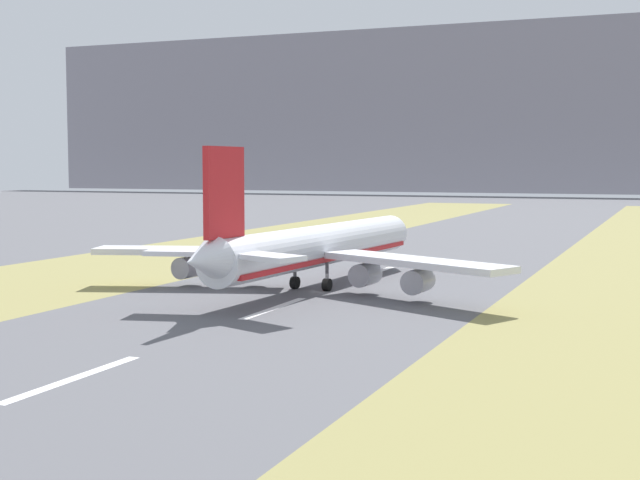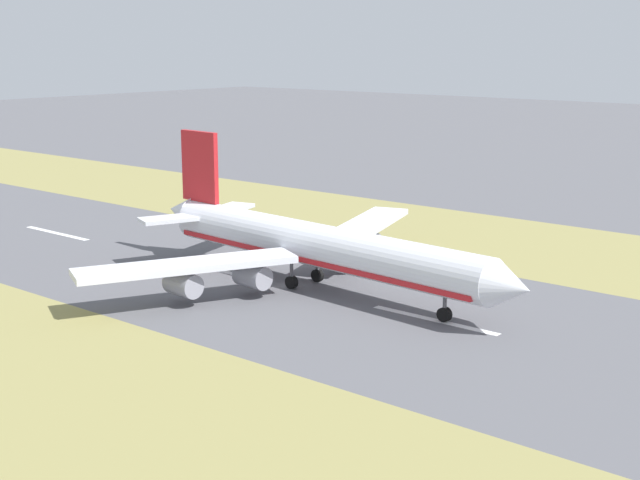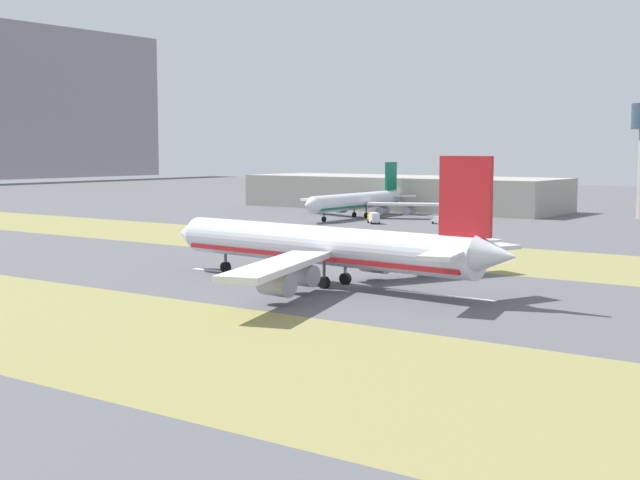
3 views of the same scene
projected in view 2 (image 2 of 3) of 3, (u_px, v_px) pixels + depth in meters
name	position (u px, v px, depth m)	size (l,w,h in m)	color
ground_plane	(287.00, 286.00, 125.63)	(800.00, 800.00, 0.00)	#56565B
grass_median_west	(454.00, 234.00, 159.43)	(40.00, 600.00, 0.01)	olive
centreline_dash_near	(57.00, 233.00, 160.16)	(1.20, 18.00, 0.01)	silver
centreline_dash_mid	(211.00, 269.00, 135.25)	(1.20, 18.00, 0.01)	silver
centreline_dash_far	(434.00, 320.00, 110.34)	(1.20, 18.00, 0.01)	silver
airplane_main_jet	(310.00, 245.00, 124.18)	(63.96, 67.22, 20.20)	silver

